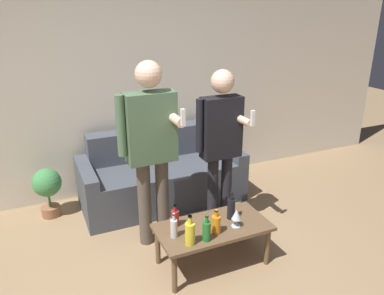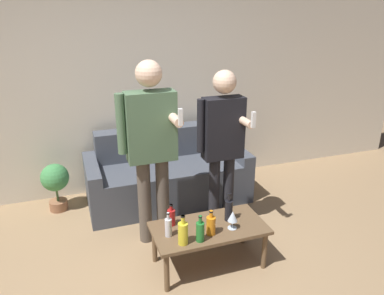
# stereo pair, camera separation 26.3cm
# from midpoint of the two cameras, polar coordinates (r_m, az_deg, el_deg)

# --- Properties ---
(wall_back) EXTENTS (8.00, 0.06, 2.70)m
(wall_back) POSITION_cam_midpoint_polar(r_m,az_deg,el_deg) (4.40, -13.76, 9.86)
(wall_back) COLOR beige
(wall_back) RESTS_ON ground_plane
(couch) EXTENTS (1.82, 0.80, 0.81)m
(couch) POSITION_cam_midpoint_polar(r_m,az_deg,el_deg) (4.36, -6.49, -4.35)
(couch) COLOR #474C56
(couch) RESTS_ON ground_plane
(coffee_table) EXTENTS (0.97, 0.50, 0.38)m
(coffee_table) POSITION_cam_midpoint_polar(r_m,az_deg,el_deg) (3.28, 0.85, -12.56)
(coffee_table) COLOR brown
(coffee_table) RESTS_ON ground_plane
(bottle_orange) EXTENTS (0.07, 0.07, 0.23)m
(bottle_orange) POSITION_cam_midpoint_polar(r_m,az_deg,el_deg) (3.03, -0.31, -12.59)
(bottle_orange) COLOR #23752D
(bottle_orange) RESTS_ON coffee_table
(bottle_green) EXTENTS (0.08, 0.08, 0.25)m
(bottle_green) POSITION_cam_midpoint_polar(r_m,az_deg,el_deg) (2.98, -2.90, -12.93)
(bottle_green) COLOR yellow
(bottle_green) RESTS_ON coffee_table
(bottle_dark) EXTENTS (0.07, 0.07, 0.20)m
(bottle_dark) POSITION_cam_midpoint_polar(r_m,az_deg,el_deg) (3.22, -4.98, -10.65)
(bottle_dark) COLOR #B21E1E
(bottle_dark) RESTS_ON coffee_table
(bottle_yellow) EXTENTS (0.07, 0.07, 0.26)m
(bottle_yellow) POSITION_cam_midpoint_polar(r_m,az_deg,el_deg) (3.31, 3.70, -9.24)
(bottle_yellow) COLOR black
(bottle_yellow) RESTS_ON coffee_table
(bottle_red) EXTENTS (0.06, 0.06, 0.21)m
(bottle_red) POSITION_cam_midpoint_polar(r_m,az_deg,el_deg) (3.08, -5.27, -12.14)
(bottle_red) COLOR silver
(bottle_red) RESTS_ON coffee_table
(bottle_clear) EXTENTS (0.08, 0.08, 0.22)m
(bottle_clear) POSITION_cam_midpoint_polar(r_m,az_deg,el_deg) (3.12, 1.22, -11.61)
(bottle_clear) COLOR orange
(bottle_clear) RESTS_ON coffee_table
(wine_glass_near) EXTENTS (0.08, 0.08, 0.16)m
(wine_glass_near) POSITION_cam_midpoint_polar(r_m,az_deg,el_deg) (3.20, 4.42, -10.25)
(wine_glass_near) COLOR silver
(wine_glass_near) RESTS_ON coffee_table
(person_standing_left) EXTENTS (0.52, 0.44, 1.73)m
(person_standing_left) POSITION_cam_midpoint_polar(r_m,az_deg,el_deg) (3.32, -8.57, 0.82)
(person_standing_left) COLOR brown
(person_standing_left) RESTS_ON ground_plane
(person_standing_right) EXTENTS (0.45, 0.41, 1.61)m
(person_standing_right) POSITION_cam_midpoint_polar(r_m,az_deg,el_deg) (3.53, 2.27, 1.31)
(person_standing_right) COLOR #232328
(person_standing_right) RESTS_ON ground_plane
(potted_plant) EXTENTS (0.30, 0.30, 0.54)m
(potted_plant) POSITION_cam_midpoint_polar(r_m,az_deg,el_deg) (4.31, -22.84, -5.52)
(potted_plant) COLOR #936042
(potted_plant) RESTS_ON ground_plane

